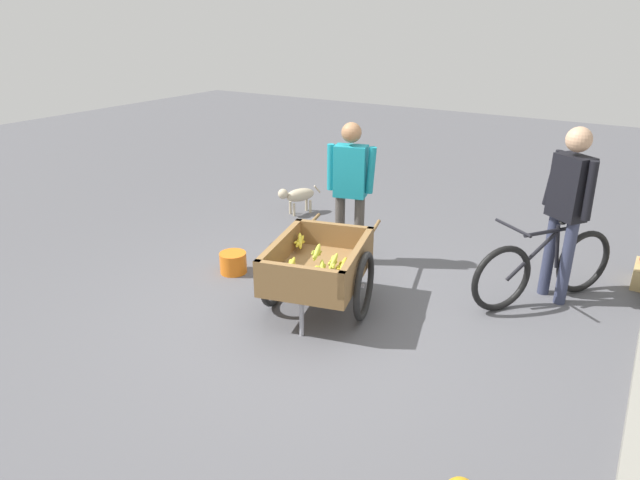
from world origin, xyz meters
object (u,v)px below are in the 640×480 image
object	(u,v)px
fruit_cart	(318,269)
vendor_person	(350,182)
bicycle	(544,268)
cyclist_person	(568,199)
plastic_bucket	(233,263)
dog	(298,195)

from	to	relation	value
fruit_cart	vendor_person	size ratio (longest dim) A/B	1.13
bicycle	cyclist_person	bearing A→B (deg)	143.79
plastic_bucket	cyclist_person	bearing A→B (deg)	111.69
plastic_bucket	fruit_cart	bearing A→B (deg)	79.60
fruit_cart	dog	size ratio (longest dim) A/B	2.90
vendor_person	cyclist_person	bearing A→B (deg)	98.42
bicycle	plastic_bucket	size ratio (longest dim) A/B	4.74
fruit_cart	plastic_bucket	size ratio (longest dim) A/B	6.16
cyclist_person	dog	size ratio (longest dim) A/B	2.75
cyclist_person	dog	world-z (taller)	cyclist_person
vendor_person	bicycle	world-z (taller)	vendor_person
fruit_cart	bicycle	size ratio (longest dim) A/B	1.30
bicycle	dog	world-z (taller)	bicycle
vendor_person	cyclist_person	xyz separation A→B (m)	(-0.31, 2.12, 0.08)
vendor_person	plastic_bucket	xyz separation A→B (m)	(0.90, -0.93, -0.83)
vendor_person	dog	bearing A→B (deg)	-126.70
plastic_bucket	vendor_person	bearing A→B (deg)	133.99
bicycle	cyclist_person	size ratio (longest dim) A/B	0.81
fruit_cart	dog	distance (m)	2.76
dog	bicycle	bearing A→B (deg)	76.03
cyclist_person	dog	distance (m)	3.68
cyclist_person	fruit_cart	bearing A→B (deg)	-51.75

